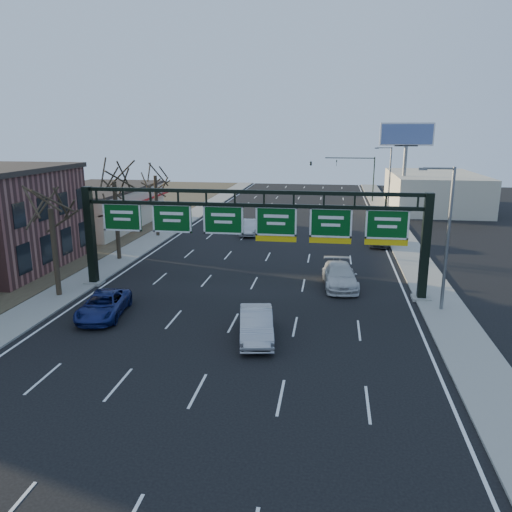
% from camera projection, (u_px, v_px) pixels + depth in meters
% --- Properties ---
extents(ground, '(160.00, 160.00, 0.00)m').
position_uv_depth(ground, '(226.00, 336.00, 27.65)').
color(ground, black).
rests_on(ground, ground).
extents(sidewalk_left, '(3.00, 120.00, 0.12)m').
position_uv_depth(sidewalk_left, '(141.00, 246.00, 48.67)').
color(sidewalk_left, gray).
rests_on(sidewalk_left, ground).
extents(sidewalk_right, '(3.00, 120.00, 0.12)m').
position_uv_depth(sidewalk_right, '(411.00, 256.00, 44.91)').
color(sidewalk_right, gray).
rests_on(sidewalk_right, ground).
extents(dirt_strip_left, '(21.00, 120.00, 0.06)m').
position_uv_depth(dirt_strip_left, '(26.00, 242.00, 50.47)').
color(dirt_strip_left, '#473D2B').
rests_on(dirt_strip_left, ground).
extents(lane_markings, '(21.60, 120.00, 0.01)m').
position_uv_depth(lane_markings, '(271.00, 251.00, 46.80)').
color(lane_markings, white).
rests_on(lane_markings, ground).
extents(sign_gantry, '(24.60, 1.20, 7.20)m').
position_uv_depth(sign_gantry, '(252.00, 227.00, 34.14)').
color(sign_gantry, black).
rests_on(sign_gantry, ground).
extents(cream_strip, '(10.90, 18.40, 4.70)m').
position_uv_depth(cream_strip, '(97.00, 207.00, 58.00)').
color(cream_strip, '#B8B199').
rests_on(cream_strip, ground).
extents(building_right_distant, '(12.00, 20.00, 5.00)m').
position_uv_depth(building_right_distant, '(434.00, 191.00, 71.98)').
color(building_right_distant, '#B8B199').
rests_on(building_right_distant, ground).
extents(tree_gantry, '(3.60, 3.60, 8.48)m').
position_uv_depth(tree_gantry, '(49.00, 193.00, 32.56)').
color(tree_gantry, black).
rests_on(tree_gantry, sidewalk_left).
extents(tree_mid, '(3.60, 3.60, 9.24)m').
position_uv_depth(tree_mid, '(113.00, 169.00, 41.96)').
color(tree_mid, black).
rests_on(tree_mid, sidewalk_left).
extents(tree_far, '(3.60, 3.60, 8.86)m').
position_uv_depth(tree_far, '(155.00, 166.00, 51.63)').
color(tree_far, black).
rests_on(tree_far, sidewalk_left).
extents(streetlight_near, '(2.15, 0.22, 9.00)m').
position_uv_depth(streetlight_near, '(446.00, 232.00, 30.31)').
color(streetlight_near, slate).
rests_on(streetlight_near, sidewalk_right).
extents(streetlight_far, '(2.15, 0.22, 9.00)m').
position_uv_depth(streetlight_far, '(388.00, 179.00, 62.87)').
color(streetlight_far, slate).
rests_on(streetlight_far, sidewalk_right).
extents(billboard_right, '(7.00, 0.50, 12.00)m').
position_uv_depth(billboard_right, '(406.00, 145.00, 66.29)').
color(billboard_right, slate).
rests_on(billboard_right, ground).
extents(traffic_signal_mast, '(10.16, 0.54, 7.00)m').
position_uv_depth(traffic_signal_mast, '(334.00, 166.00, 78.14)').
color(traffic_signal_mast, black).
rests_on(traffic_signal_mast, ground).
extents(car_blue_suv, '(3.08, 5.46, 1.44)m').
position_uv_depth(car_blue_suv, '(104.00, 305.00, 30.45)').
color(car_blue_suv, navy).
rests_on(car_blue_suv, ground).
extents(car_silver_sedan, '(2.59, 5.24, 1.65)m').
position_uv_depth(car_silver_sedan, '(256.00, 325.00, 27.12)').
color(car_silver_sedan, '#9E9EA2').
rests_on(car_silver_sedan, ground).
extents(car_white_wagon, '(2.83, 5.86, 1.64)m').
position_uv_depth(car_white_wagon, '(340.00, 276.00, 36.18)').
color(car_white_wagon, silver).
rests_on(car_white_wagon, ground).
extents(car_grey_far, '(2.81, 5.00, 1.61)m').
position_uv_depth(car_grey_far, '(382.00, 237.00, 49.16)').
color(car_grey_far, '#45494B').
rests_on(car_grey_far, ground).
extents(car_silver_distant, '(1.74, 4.84, 1.59)m').
position_uv_depth(car_silver_distant, '(250.00, 227.00, 54.23)').
color(car_silver_distant, '#ABABB0').
rests_on(car_silver_distant, ground).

